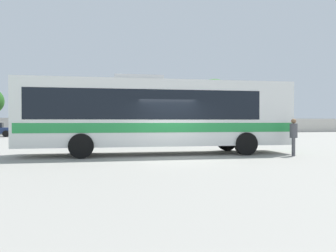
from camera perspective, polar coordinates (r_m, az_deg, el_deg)
ground_plane at (r=23.57m, az=-5.80°, el=-2.96°), size 300.00×300.00×0.00m
perimeter_wall at (r=41.36m, az=-9.72°, el=-0.00°), size 80.00×0.30×1.94m
coach_bus_white_green at (r=15.60m, az=-2.23°, el=2.26°), size 12.67×3.49×3.64m
attendant_by_bus_door at (r=15.82m, az=20.76°, el=-1.43°), size 0.47×0.47×1.67m
parked_car_second_white at (r=37.62m, az=-18.60°, el=-0.35°), size 4.20×2.06×1.55m
utility_pole_near at (r=45.16m, az=-19.73°, el=3.50°), size 1.80×0.38×7.05m
roadside_tree_midleft at (r=46.37m, az=-20.94°, el=4.17°), size 3.85×3.85×5.96m
roadside_tree_midright at (r=47.81m, az=-7.62°, el=4.63°), size 4.65×4.65×6.73m
roadside_tree_right at (r=50.13m, az=7.92°, el=5.42°), size 5.33×5.33×7.86m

